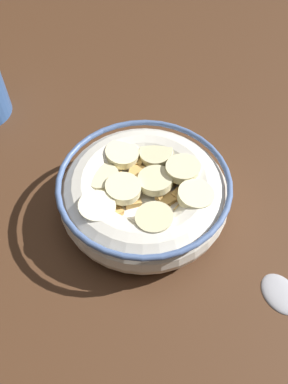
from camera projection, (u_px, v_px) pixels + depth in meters
The scene contains 2 objects.
ground_plane at pixel (144, 214), 43.20cm from camera, with size 104.66×104.66×2.00cm, color #472B19.
cereal_bowl at pixel (144, 193), 40.17cm from camera, with size 17.60×17.60×5.42cm.
Camera 1 is at (-22.48, 8.86, 34.89)cm, focal length 36.39 mm.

